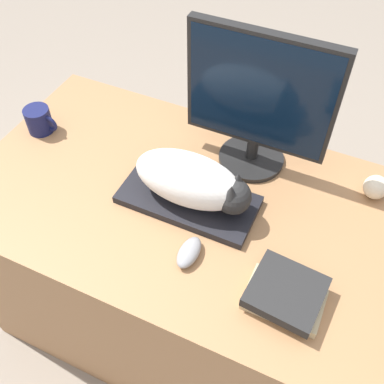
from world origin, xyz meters
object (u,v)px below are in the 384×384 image
Objects in this scene: keyboard at (188,200)px; coffee_mug at (39,120)px; cat at (194,181)px; book_stack at (285,295)px; baseball at (376,187)px; monitor at (259,100)px; computer_mouse at (189,252)px.

coffee_mug reaches higher than keyboard.
cat is 1.82× the size of book_stack.
coffee_mug is at bearing -170.73° from baseball.
monitor is at bearing -177.90° from baseball.
monitor is 4.27× the size of computer_mouse.
book_stack is at bearing -60.55° from monitor.
cat is 3.32× the size of computer_mouse.
baseball is (0.40, 0.42, 0.02)m from computer_mouse.
computer_mouse is at bearing -133.73° from baseball.
book_stack reaches higher than computer_mouse.
baseball reaches higher than computer_mouse.
book_stack is (0.24, -0.42, -0.21)m from monitor.
keyboard is 0.59m from coffee_mug.
coffee_mug reaches higher than computer_mouse.
book_stack is (-0.14, -0.44, -0.01)m from baseball.
monitor is 6.20× the size of baseball.
monitor is (0.11, 0.24, 0.22)m from keyboard.
monitor is at bearing 86.40° from computer_mouse.
cat is 0.61m from coffee_mug.
cat reaches higher than baseball.
baseball is (0.48, 0.25, 0.02)m from keyboard.
computer_mouse is 0.55× the size of book_stack.
monitor is 0.73m from coffee_mug.
coffee_mug is 0.61× the size of book_stack.
book_stack is (0.33, -0.19, -0.07)m from cat.
monitor reaches higher than coffee_mug.
computer_mouse is at bearing 175.87° from book_stack.
computer_mouse is 0.90× the size of coffee_mug.
coffee_mug reaches higher than baseball.
monitor is at bearing 119.45° from book_stack.
keyboard is 0.09m from cat.
keyboard is 3.85× the size of computer_mouse.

